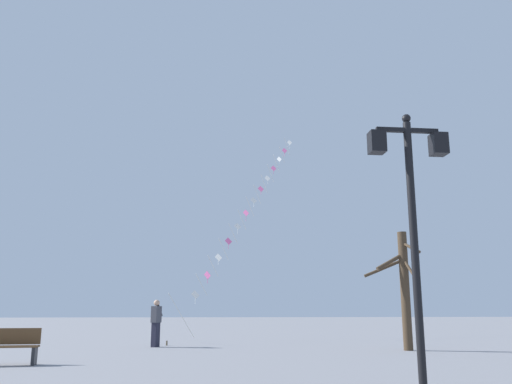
{
  "coord_description": "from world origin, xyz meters",
  "views": [
    {
      "loc": [
        -0.34,
        -2.02,
        1.34
      ],
      "look_at": [
        2.29,
        22.7,
        6.81
      ],
      "focal_mm": 37.68,
      "sensor_mm": 36.0,
      "label": 1
    }
  ],
  "objects": [
    {
      "name": "kite_flyer",
      "position": [
        -1.87,
        18.81,
        0.9
      ],
      "size": [
        0.42,
        0.61,
        1.71
      ],
      "rotation": [
        0.0,
        0.0,
        1.09
      ],
      "color": "#1E1E2D",
      "rests_on": "ground_plane"
    },
    {
      "name": "twin_lantern_lamp_post",
      "position": [
        3.41,
        7.01,
        3.37
      ],
      "size": [
        1.45,
        0.28,
        4.87
      ],
      "color": "black",
      "rests_on": "ground_plane"
    },
    {
      "name": "park_bench",
      "position": [
        -5.09,
        12.46,
        0.45
      ],
      "size": [
        1.63,
        0.57,
        0.89
      ],
      "rotation": [
        0.0,
        0.0,
        0.08
      ],
      "color": "brown",
      "rests_on": "ground_plane"
    },
    {
      "name": "ground_plane",
      "position": [
        0.0,
        20.0,
        0.0
      ],
      "size": [
        160.0,
        160.0,
        0.0
      ],
      "primitive_type": "plane",
      "color": "gray"
    },
    {
      "name": "kite_train",
      "position": [
        2.35,
        26.99,
        6.81
      ],
      "size": [
        7.51,
        14.02,
        13.02
      ],
      "color": "brown",
      "rests_on": "ground_plane"
    },
    {
      "name": "bare_tree",
      "position": [
        6.75,
        16.17,
        2.16
      ],
      "size": [
        1.96,
        2.2,
        4.03
      ],
      "color": "#423323",
      "rests_on": "ground_plane"
    }
  ]
}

